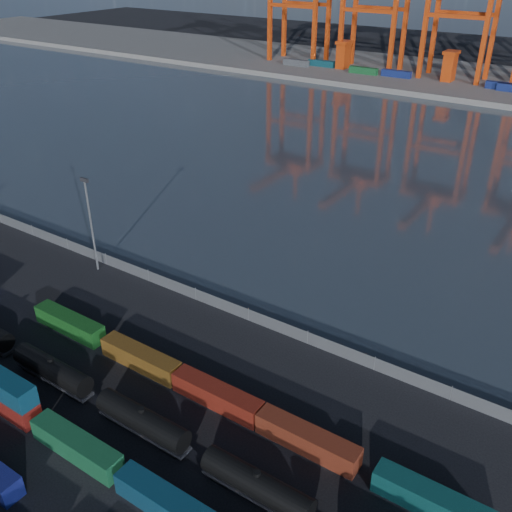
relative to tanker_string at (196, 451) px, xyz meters
The scene contains 10 objects.
ground 11.11m from the tanker_string, 163.84° to the right, with size 700.00×700.00×0.00m, color black.
harbor_water 102.52m from the tanker_string, 95.88° to the left, with size 700.00×700.00×0.00m, color #29323B.
container_row_south 15.85m from the tanker_string, 119.41° to the right, with size 139.39×2.36×5.03m.
container_row_mid 6.38m from the tanker_string, 100.66° to the right, with size 141.62×2.47×5.27m.
container_row_north 8.91m from the tanker_string, 72.23° to the left, with size 141.88×2.48×5.29m.
tanker_string is the anchor object (origin of this frame).
waterfront_fence 27.09m from the tanker_string, 112.82° to the left, with size 160.12×0.12×2.20m.
yard_light_mast 47.13m from the tanker_string, 150.45° to the left, with size 1.60×0.40×16.60m.
quay_containers 193.62m from the tanker_string, 96.37° to the left, with size 172.58×10.99×2.60m.
straddle_carriers 197.47m from the tanker_string, 93.78° to the left, with size 140.00×7.00×11.10m.
Camera 1 is at (39.66, -28.93, 49.24)m, focal length 40.00 mm.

